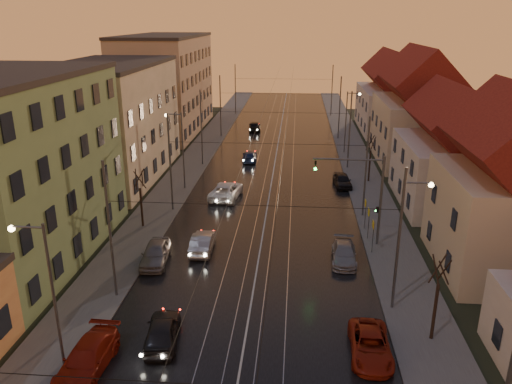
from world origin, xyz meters
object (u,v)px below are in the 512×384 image
(street_lamp_3, at_px, (349,116))
(parked_right_0, at_px, (370,345))
(parked_left_2, at_px, (87,358))
(parked_right_1, at_px, (344,254))
(driving_car_3, at_px, (250,156))
(parked_right_2, at_px, (342,180))
(street_lamp_1, at_px, (405,229))
(driving_car_2, at_px, (226,191))
(street_lamp_0, at_px, (46,284))
(traffic_light_mast, at_px, (368,190))
(driving_car_1, at_px, (203,242))
(driving_car_0, at_px, (162,331))
(street_lamp_2, at_px, (180,143))
(driving_car_4, at_px, (255,126))
(parked_left_3, at_px, (155,253))

(street_lamp_3, distance_m, parked_right_0, 41.86)
(street_lamp_3, bearing_deg, parked_left_2, -110.82)
(street_lamp_3, height_order, parked_right_1, street_lamp_3)
(driving_car_3, xyz_separation_m, parked_right_2, (10.61, -8.98, 0.07))
(parked_right_1, height_order, parked_right_2, parked_right_2)
(parked_left_2, relative_size, parked_right_1, 1.14)
(parked_right_2, bearing_deg, street_lamp_3, 77.68)
(street_lamp_1, xyz_separation_m, driving_car_2, (-13.29, 17.82, -4.13))
(street_lamp_0, bearing_deg, parked_right_0, 8.75)
(traffic_light_mast, relative_size, driving_car_1, 1.67)
(driving_car_1, relative_size, parked_left_2, 0.88)
(driving_car_1, height_order, parked_right_1, driving_car_1)
(street_lamp_1, distance_m, driving_car_0, 15.16)
(parked_left_2, bearing_deg, street_lamp_0, -174.73)
(street_lamp_1, distance_m, street_lamp_3, 36.00)
(driving_car_0, relative_size, parked_right_1, 0.99)
(street_lamp_0, distance_m, street_lamp_1, 19.89)
(street_lamp_2, relative_size, driving_car_1, 1.86)
(parked_left_2, bearing_deg, street_lamp_3, 71.87)
(traffic_light_mast, relative_size, driving_car_0, 1.69)
(driving_car_4, relative_size, parked_left_2, 0.91)
(parked_right_0, bearing_deg, parked_right_2, 89.75)
(street_lamp_1, distance_m, street_lamp_2, 27.05)
(parked_left_2, distance_m, parked_left_3, 11.73)
(driving_car_3, bearing_deg, street_lamp_2, 59.01)
(parked_right_0, bearing_deg, street_lamp_2, 123.03)
(street_lamp_0, distance_m, parked_right_2, 34.76)
(street_lamp_1, bearing_deg, driving_car_4, 105.09)
(traffic_light_mast, height_order, parked_right_2, traffic_light_mast)
(street_lamp_2, bearing_deg, driving_car_4, 79.79)
(driving_car_3, bearing_deg, parked_right_0, 101.82)
(street_lamp_3, distance_m, driving_car_4, 18.55)
(street_lamp_3, distance_m, traffic_light_mast, 28.03)
(street_lamp_0, bearing_deg, parked_left_2, 2.58)
(street_lamp_0, height_order, driving_car_2, street_lamp_0)
(parked_left_2, bearing_deg, driving_car_0, 42.03)
(parked_left_3, distance_m, parked_right_0, 16.87)
(street_lamp_3, relative_size, driving_car_3, 1.90)
(driving_car_1, distance_m, driving_car_4, 42.51)
(driving_car_2, bearing_deg, parked_left_2, 88.68)
(street_lamp_3, bearing_deg, street_lamp_2, -138.69)
(street_lamp_3, bearing_deg, driving_car_1, -114.13)
(street_lamp_0, height_order, street_lamp_2, same)
(driving_car_2, xyz_separation_m, parked_right_0, (10.85, -23.39, -0.13))
(driving_car_3, relative_size, driving_car_4, 0.95)
(traffic_light_mast, xyz_separation_m, parked_right_2, (-0.54, 14.27, -3.91))
(driving_car_2, relative_size, parked_right_0, 1.21)
(street_lamp_2, height_order, parked_right_2, street_lamp_2)
(traffic_light_mast, bearing_deg, street_lamp_0, -136.90)
(parked_left_3, xyz_separation_m, parked_right_0, (14.03, -9.37, -0.13))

